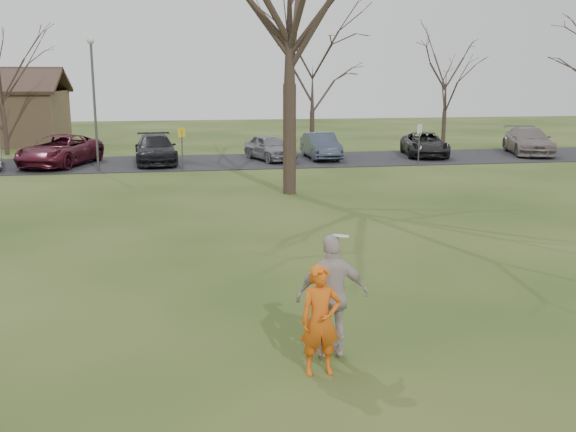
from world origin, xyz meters
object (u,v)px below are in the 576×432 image
(catching_play, at_px, (332,295))
(car_3, at_px, (156,149))
(car_2, at_px, (60,150))
(player_defender, at_px, (320,320))
(car_6, at_px, (425,144))
(big_tree, at_px, (290,6))
(car_7, at_px, (528,141))
(car_5, at_px, (321,146))
(lamp_post, at_px, (94,88))
(car_4, at_px, (270,147))

(catching_play, bearing_deg, car_3, 97.64)
(car_2, distance_m, car_3, 4.76)
(player_defender, height_order, car_3, player_defender)
(car_2, xyz_separation_m, car_6, (19.75, 0.61, -0.10))
(car_3, relative_size, big_tree, 0.36)
(player_defender, xyz_separation_m, car_2, (-7.79, 25.25, -0.04))
(player_defender, bearing_deg, car_7, 53.96)
(car_5, bearing_deg, car_2, -178.38)
(lamp_post, bearing_deg, car_6, 9.15)
(car_3, height_order, lamp_post, lamp_post)
(car_5, height_order, catching_play, catching_play)
(catching_play, bearing_deg, car_2, 108.08)
(car_2, height_order, car_3, car_2)
(car_7, distance_m, lamp_post, 24.34)
(car_4, relative_size, car_7, 0.77)
(big_tree, bearing_deg, car_3, 118.51)
(car_2, bearing_deg, car_3, 19.57)
(car_5, height_order, lamp_post, lamp_post)
(car_6, xyz_separation_m, catching_play, (-11.66, -25.39, 0.36))
(car_4, bearing_deg, big_tree, -111.18)
(player_defender, bearing_deg, car_3, 96.19)
(car_3, height_order, car_4, car_3)
(lamp_post, bearing_deg, catching_play, -75.10)
(car_7, relative_size, big_tree, 0.38)
(car_5, xyz_separation_m, car_6, (6.07, 0.10, -0.04))
(player_defender, relative_size, big_tree, 0.12)
(car_2, distance_m, car_6, 19.76)
(car_4, xyz_separation_m, lamp_post, (-8.72, -2.57, 3.24))
(lamp_post, bearing_deg, player_defender, -76.09)
(car_7, bearing_deg, catching_play, -109.12)
(car_7, bearing_deg, car_5, -163.79)
(car_3, distance_m, car_5, 8.93)
(car_2, relative_size, car_5, 1.29)
(car_6, height_order, car_7, car_7)
(player_defender, relative_size, car_2, 0.31)
(car_2, xyz_separation_m, car_4, (10.82, 0.33, -0.08))
(car_6, relative_size, big_tree, 0.35)
(car_3, distance_m, car_6, 15.00)
(car_2, height_order, car_7, car_2)
(player_defender, relative_size, car_6, 0.35)
(car_4, bearing_deg, car_6, -15.32)
(car_3, relative_size, lamp_post, 0.81)
(car_6, bearing_deg, big_tree, -120.92)
(car_6, xyz_separation_m, lamp_post, (-17.66, -2.85, 3.26))
(player_defender, height_order, catching_play, catching_play)
(car_7, height_order, lamp_post, lamp_post)
(big_tree, bearing_deg, car_2, 136.02)
(car_3, height_order, big_tree, big_tree)
(lamp_post, relative_size, big_tree, 0.45)
(car_2, xyz_separation_m, big_tree, (10.09, -9.74, 6.19))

